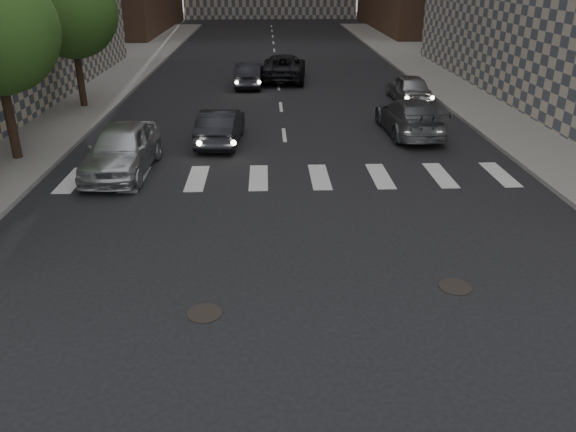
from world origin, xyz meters
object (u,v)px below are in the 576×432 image
(tree_c, at_px, (72,6))
(traffic_car_c, at_px, (283,67))
(traffic_car_b, at_px, (410,117))
(traffic_car_e, at_px, (249,75))
(silver_sedan, at_px, (122,149))
(traffic_car_a, at_px, (221,126))
(traffic_car_d, at_px, (409,88))

(tree_c, height_order, traffic_car_c, tree_c)
(traffic_car_b, height_order, traffic_car_e, traffic_car_b)
(silver_sedan, xyz_separation_m, traffic_car_a, (3.02, 3.28, -0.14))
(traffic_car_c, bearing_deg, traffic_car_d, 140.43)
(traffic_car_a, height_order, traffic_car_d, traffic_car_d)
(traffic_car_a, xyz_separation_m, traffic_car_e, (0.81, 11.15, 0.00))
(traffic_car_d, height_order, traffic_car_e, traffic_car_d)
(traffic_car_a, relative_size, traffic_car_b, 0.82)
(silver_sedan, bearing_deg, tree_c, 115.00)
(traffic_car_d, bearing_deg, traffic_car_c, -44.34)
(traffic_car_b, distance_m, traffic_car_c, 12.91)
(traffic_car_a, distance_m, traffic_car_d, 11.39)
(traffic_car_c, xyz_separation_m, traffic_car_e, (-2.03, -1.85, -0.09))
(traffic_car_c, bearing_deg, traffic_car_e, 47.08)
(tree_c, xyz_separation_m, silver_sedan, (3.95, -9.41, -3.84))
(traffic_car_e, bearing_deg, traffic_car_c, -136.43)
(traffic_car_b, relative_size, traffic_car_d, 1.22)
(silver_sedan, xyz_separation_m, traffic_car_e, (3.82, 14.43, -0.13))
(tree_c, bearing_deg, traffic_car_e, 32.82)
(traffic_car_a, relative_size, traffic_car_c, 0.74)
(traffic_car_d, relative_size, traffic_car_e, 1.00)
(silver_sedan, relative_size, traffic_car_a, 1.16)
(silver_sedan, bearing_deg, traffic_car_b, 24.17)
(tree_c, xyz_separation_m, traffic_car_b, (14.57, -5.14, -3.93))
(traffic_car_c, bearing_deg, tree_c, 39.72)
(traffic_car_b, relative_size, traffic_car_e, 1.21)
(tree_c, relative_size, traffic_car_e, 1.61)
(traffic_car_a, relative_size, traffic_car_d, 1.00)
(traffic_car_b, height_order, traffic_car_d, traffic_car_b)
(traffic_car_a, bearing_deg, silver_sedan, 51.92)
(silver_sedan, xyz_separation_m, traffic_car_d, (12.00, 10.28, -0.11))
(traffic_car_c, relative_size, traffic_car_e, 1.34)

